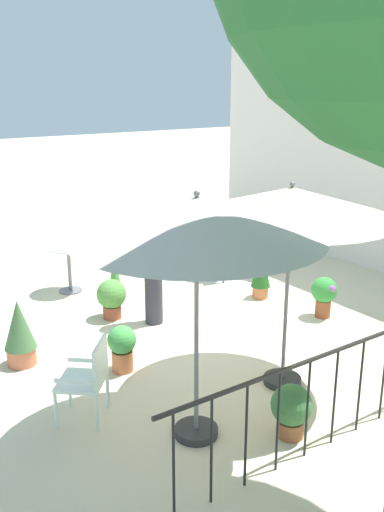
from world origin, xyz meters
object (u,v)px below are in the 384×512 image
patio_umbrella_0 (197,220)px  potted_plant_8 (261,273)px  patio_chair_1 (263,247)px  patio_chair_3 (220,251)px  potted_plant_1 (19,332)px  patio_chair_0 (89,375)px  standing_person (153,264)px  patio_umbrella_1 (291,204)px  cafe_table_0 (69,261)px  patio_chair_2 (156,238)px  potted_plant_4 (324,293)px  potted_plant_2 (115,278)px  potted_plant_7 (122,346)px  potted_plant_0 (112,297)px  potted_plant_6 (291,409)px

patio_umbrella_0 → potted_plant_8: patio_umbrella_0 is taller
patio_chair_1 → patio_chair_3: bearing=-111.8°
patio_umbrella_0 → potted_plant_1: size_ratio=2.90×
patio_chair_0 → potted_plant_1: patio_chair_0 is taller
patio_chair_3 → patio_chair_0: bearing=-53.8°
patio_chair_0 → standing_person: standing_person is taller
patio_umbrella_1 → patio_chair_3: size_ratio=2.65×
patio_umbrella_0 → cafe_table_0: 4.89m
patio_chair_2 → potted_plant_4: bearing=12.2°
patio_chair_1 → potted_plant_2: 2.83m
potted_plant_1 → potted_plant_8: bearing=90.8°
potted_plant_2 → potted_plant_7: (2.14, -1.01, -0.07)m
patio_chair_3 → potted_plant_2: size_ratio=1.09×
patio_umbrella_1 → patio_chair_2: bearing=166.7°
cafe_table_0 → potted_plant_8: potted_plant_8 is taller
patio_chair_0 → potted_plant_8: 4.13m
patio_umbrella_1 → potted_plant_0: bearing=-165.3°
patio_chair_2 → patio_chair_1: bearing=39.7°
patio_chair_1 → patio_chair_3: size_ratio=1.00×
patio_umbrella_0 → patio_umbrella_1: bearing=100.5°
patio_chair_1 → potted_plant_6: bearing=-38.1°
potted_plant_1 → potted_plant_4: size_ratio=1.37×
potted_plant_7 → patio_umbrella_0: bearing=-0.9°
patio_chair_1 → potted_plant_4: patio_chair_1 is taller
potted_plant_1 → potted_plant_6: bearing=29.4°
cafe_table_0 → patio_umbrella_1: bearing=10.8°
cafe_table_0 → standing_person: bearing=14.5°
potted_plant_1 → potted_plant_2: 2.35m
patio_umbrella_1 → patio_chair_2: size_ratio=2.50×
patio_chair_1 → potted_plant_7: size_ratio=1.53×
patio_umbrella_1 → patio_chair_2: (-4.68, 1.10, -1.59)m
potted_plant_1 → standing_person: (-0.18, 2.03, 0.47)m
patio_chair_3 → potted_plant_1: 4.20m
patio_chair_1 → potted_plant_1: patio_chair_1 is taller
potted_plant_6 → standing_person: standing_person is taller
patio_umbrella_1 → standing_person: 2.70m
potted_plant_4 → potted_plant_8: potted_plant_8 is taller
patio_chair_2 → potted_plant_4: size_ratio=1.53×
patio_chair_1 → potted_plant_7: bearing=-65.1°
standing_person → potted_plant_0: bearing=-139.0°
potted_plant_0 → standing_person: 0.87m
potted_plant_1 → standing_person: standing_person is taller
potted_plant_8 → patio_chair_1: bearing=137.2°
patio_chair_1 → cafe_table_0: bearing=-110.2°
patio_chair_2 → potted_plant_2: bearing=-51.1°
potted_plant_6 → potted_plant_8: size_ratio=0.69×
potted_plant_2 → potted_plant_4: potted_plant_2 is taller
patio_umbrella_0 → potted_plant_0: size_ratio=4.11×
cafe_table_0 → potted_plant_1: size_ratio=0.92×
patio_chair_3 → potted_plant_1: size_ratio=1.05×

